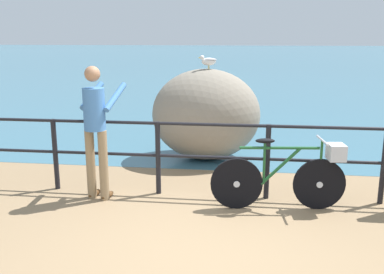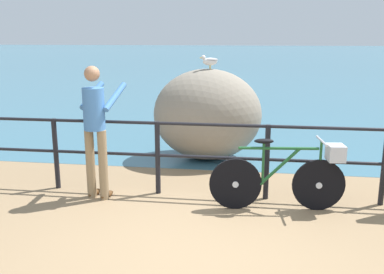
{
  "view_description": "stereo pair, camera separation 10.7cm",
  "coord_description": "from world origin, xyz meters",
  "px_view_note": "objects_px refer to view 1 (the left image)",
  "views": [
    {
      "loc": [
        0.44,
        -3.98,
        2.16
      ],
      "look_at": [
        -0.32,
        2.01,
        0.73
      ],
      "focal_mm": 40.3,
      "sensor_mm": 36.0,
      "label": 1
    },
    {
      "loc": [
        0.54,
        -3.97,
        2.16
      ],
      "look_at": [
        -0.32,
        2.01,
        0.73
      ],
      "focal_mm": 40.3,
      "sensor_mm": 36.0,
      "label": 2
    }
  ],
  "objects_px": {
    "bicycle": "(290,174)",
    "seagull": "(209,61)",
    "breakwater_boulder_main": "(206,115)",
    "person_at_railing": "(96,127)"
  },
  "relations": [
    {
      "from": "bicycle",
      "to": "seagull",
      "type": "relative_size",
      "value": 5.07
    },
    {
      "from": "bicycle",
      "to": "breakwater_boulder_main",
      "type": "xyz_separation_m",
      "value": [
        -1.27,
        2.17,
        0.33
      ]
    },
    {
      "from": "breakwater_boulder_main",
      "to": "person_at_railing",
      "type": "bearing_deg",
      "value": -120.42
    },
    {
      "from": "seagull",
      "to": "bicycle",
      "type": "bearing_deg",
      "value": 95.29
    },
    {
      "from": "breakwater_boulder_main",
      "to": "seagull",
      "type": "xyz_separation_m",
      "value": [
        0.04,
        -0.05,
        0.94
      ]
    },
    {
      "from": "person_at_railing",
      "to": "breakwater_boulder_main",
      "type": "height_order",
      "value": "person_at_railing"
    },
    {
      "from": "person_at_railing",
      "to": "breakwater_boulder_main",
      "type": "distance_m",
      "value": 2.47
    },
    {
      "from": "person_at_railing",
      "to": "bicycle",
      "type": "bearing_deg",
      "value": -77.64
    },
    {
      "from": "bicycle",
      "to": "breakwater_boulder_main",
      "type": "height_order",
      "value": "breakwater_boulder_main"
    },
    {
      "from": "bicycle",
      "to": "seagull",
      "type": "height_order",
      "value": "seagull"
    }
  ]
}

